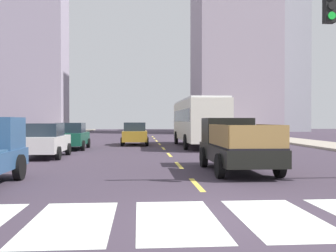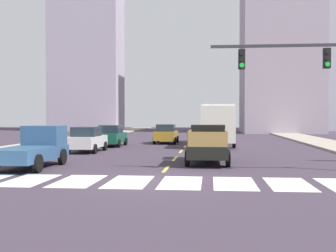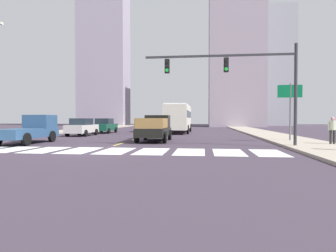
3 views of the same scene
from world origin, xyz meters
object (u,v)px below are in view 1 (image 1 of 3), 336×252
sedan_far (135,134)px  sedan_near_right (71,136)px  pickup_stakebed (235,145)px  city_bus (198,119)px  sedan_mid (45,140)px

sedan_far → sedan_near_right: size_ratio=1.00×
pickup_stakebed → sedan_far: (-3.84, 15.71, -0.08)m
city_bus → sedan_near_right: bearing=-167.0°
pickup_stakebed → sedan_mid: (-8.25, 5.75, -0.08)m
sedan_far → city_bus: bearing=-29.5°
city_bus → sedan_far: bearing=153.4°
city_bus → sedan_near_right: city_bus is taller
sedan_mid → sedan_near_right: (0.36, 5.73, 0.00)m
pickup_stakebed → sedan_mid: 10.06m
city_bus → sedan_far: (-4.52, 2.29, -1.09)m
pickup_stakebed → sedan_far: size_ratio=1.18×
sedan_far → sedan_mid: 10.89m
city_bus → sedan_mid: bearing=-139.1°
city_bus → sedan_mid: size_ratio=2.45×
pickup_stakebed → sedan_near_right: bearing=122.4°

